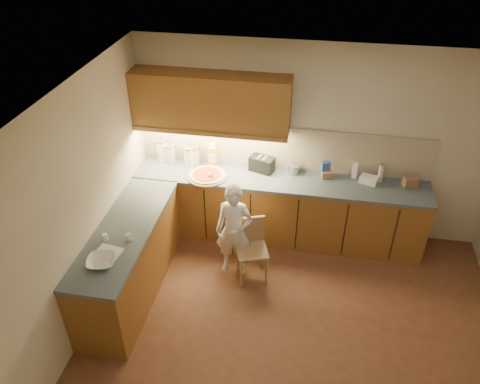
{
  "coord_description": "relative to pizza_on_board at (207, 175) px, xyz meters",
  "views": [
    {
      "loc": [
        0.01,
        -3.33,
        4.13
      ],
      "look_at": [
        -0.8,
        1.2,
        1.0
      ],
      "focal_mm": 35.0,
      "sensor_mm": 36.0,
      "label": 1
    }
  ],
  "objects": [
    {
      "name": "mixing_bowl",
      "position": [
        -0.65,
        -1.76,
        0.01
      ],
      "size": [
        0.34,
        0.34,
        0.07
      ],
      "primitive_type": "imported",
      "rotation": [
        0.0,
        0.0,
        0.22
      ],
      "color": "white",
      "rests_on": "l_counter"
    },
    {
      "name": "card_box_b",
      "position": [
        2.53,
        0.23,
        0.04
      ],
      "size": [
        0.19,
        0.16,
        0.13
      ],
      "primitive_type": "cube",
      "rotation": [
        0.0,
        0.0,
        0.21
      ],
      "color": "#966D51",
      "rests_on": "l_counter"
    },
    {
      "name": "canister_d",
      "position": [
        -0.25,
        0.3,
        0.1
      ],
      "size": [
        0.15,
        0.15,
        0.25
      ],
      "rotation": [
        0.0,
        0.0,
        -0.08
      ],
      "color": "silver",
      "rests_on": "l_counter"
    },
    {
      "name": "white_bottle",
      "position": [
        1.86,
        0.32,
        0.08
      ],
      "size": [
        0.08,
        0.08,
        0.2
      ],
      "primitive_type": "cube",
      "rotation": [
        0.0,
        0.0,
        -0.33
      ],
      "color": "white",
      "rests_on": "l_counter"
    },
    {
      "name": "card_box_a",
      "position": [
        1.51,
        0.25,
        0.02
      ],
      "size": [
        0.15,
        0.12,
        0.09
      ],
      "primitive_type": "cube",
      "rotation": [
        0.0,
        0.0,
        0.25
      ],
      "color": "#A87A5A",
      "rests_on": "l_counter"
    },
    {
      "name": "upper_cabinets",
      "position": [
        0.02,
        0.24,
        0.91
      ],
      "size": [
        1.95,
        0.36,
        0.73
      ],
      "color": "#95622B",
      "rests_on": "ground"
    },
    {
      "name": "spice_jar_a",
      "position": [
        -0.77,
        -1.41,
        0.02
      ],
      "size": [
        0.07,
        0.07,
        0.08
      ],
      "primitive_type": "cylinder",
      "rotation": [
        0.0,
        0.0,
        -0.24
      ],
      "color": "white",
      "rests_on": "l_counter"
    },
    {
      "name": "pizza_on_board",
      "position": [
        0.0,
        0.0,
        0.0
      ],
      "size": [
        0.51,
        0.51,
        0.21
      ],
      "rotation": [
        0.0,
        0.0,
        0.05
      ],
      "color": "tan",
      "rests_on": "l_counter"
    },
    {
      "name": "canister_b",
      "position": [
        -0.57,
        0.29,
        0.11
      ],
      "size": [
        0.15,
        0.15,
        0.26
      ],
      "rotation": [
        0.0,
        0.0,
        0.34
      ],
      "color": "beige",
      "rests_on": "l_counter"
    },
    {
      "name": "canister_c",
      "position": [
        -0.3,
        0.25,
        0.11
      ],
      "size": [
        0.14,
        0.14,
        0.27
      ],
      "rotation": [
        0.0,
        0.0,
        0.2
      ],
      "color": "white",
      "rests_on": "l_counter"
    },
    {
      "name": "canister_a",
      "position": [
        -0.68,
        0.3,
        0.14
      ],
      "size": [
        0.16,
        0.16,
        0.31
      ],
      "rotation": [
        0.0,
        0.0,
        -0.19
      ],
      "color": "silver",
      "rests_on": "l_counter"
    },
    {
      "name": "toaster",
      "position": [
        0.67,
        0.28,
        0.08
      ],
      "size": [
        0.35,
        0.26,
        0.2
      ],
      "rotation": [
        0.0,
        0.0,
        -0.32
      ],
      "color": "black",
      "rests_on": "l_counter"
    },
    {
      "name": "steel_pot",
      "position": [
        1.08,
        0.29,
        0.04
      ],
      "size": [
        0.16,
        0.16,
        0.12
      ],
      "color": "#A5A5AA",
      "rests_on": "l_counter"
    },
    {
      "name": "l_counter",
      "position": [
        0.37,
        -0.33,
        -0.48
      ],
      "size": [
        3.77,
        2.62,
        0.92
      ],
      "color": "#95622B",
      "rests_on": "ground"
    },
    {
      "name": "flat_pack",
      "position": [
        2.03,
        0.23,
        0.02
      ],
      "size": [
        0.25,
        0.21,
        0.08
      ],
      "primitive_type": "cube",
      "rotation": [
        0.0,
        0.0,
        -0.34
      ],
      "color": "white",
      "rests_on": "l_counter"
    },
    {
      "name": "room",
      "position": [
        1.3,
        -1.58,
        0.73
      ],
      "size": [
        4.54,
        4.5,
        2.62
      ],
      "color": "brown",
      "rests_on": "ground"
    },
    {
      "name": "wooden_chair",
      "position": [
        0.68,
        -0.68,
        -0.48
      ],
      "size": [
        0.45,
        0.45,
        0.8
      ],
      "rotation": [
        0.0,
        0.0,
        0.32
      ],
      "color": "tan",
      "rests_on": "ground"
    },
    {
      "name": "child",
      "position": [
        0.47,
        -0.65,
        -0.33
      ],
      "size": [
        0.46,
        0.31,
        1.23
      ],
      "primitive_type": "imported",
      "rotation": [
        0.0,
        0.0,
        -0.03
      ],
      "color": "white",
      "rests_on": "ground"
    },
    {
      "name": "blue_box",
      "position": [
        1.48,
        0.28,
        0.08
      ],
      "size": [
        0.12,
        0.1,
        0.21
      ],
      "primitive_type": "cube",
      "rotation": [
        0.0,
        0.0,
        0.31
      ],
      "color": "#325597",
      "rests_on": "l_counter"
    },
    {
      "name": "dough_cloth",
      "position": [
        -0.66,
        -1.6,
        -0.01
      ],
      "size": [
        0.29,
        0.24,
        0.02
      ],
      "primitive_type": "cube",
      "rotation": [
        0.0,
        0.0,
        -0.17
      ],
      "color": "white",
      "rests_on": "l_counter"
    },
    {
      "name": "oil_jug",
      "position": [
        0.01,
        0.28,
        0.13
      ],
      "size": [
        0.12,
        0.09,
        0.34
      ],
      "rotation": [
        0.0,
        0.0,
        -0.05
      ],
      "color": "gold",
      "rests_on": "l_counter"
    },
    {
      "name": "backsplash",
      "position": [
        0.92,
        0.4,
        0.27
      ],
      "size": [
        3.75,
        0.02,
        0.58
      ],
      "primitive_type": "cube",
      "color": "#C3B797",
      "rests_on": "l_counter"
    },
    {
      "name": "tall_jar",
      "position": [
        2.17,
        0.29,
        0.1
      ],
      "size": [
        0.08,
        0.08,
        0.25
      ],
      "rotation": [
        0.0,
        0.0,
        0.22
      ],
      "color": "silver",
      "rests_on": "l_counter"
    },
    {
      "name": "spice_jar_b",
      "position": [
        -0.52,
        -1.37,
        0.02
      ],
      "size": [
        0.08,
        0.08,
        0.08
      ],
      "primitive_type": "cylinder",
      "rotation": [
        0.0,
        0.0,
        0.29
      ],
      "color": "silver",
      "rests_on": "l_counter"
    }
  ]
}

